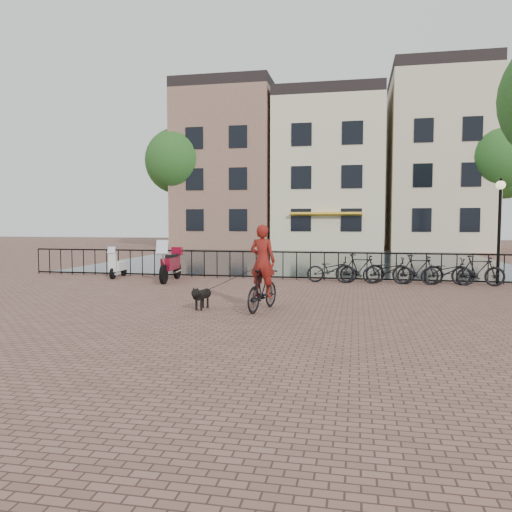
% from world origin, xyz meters
% --- Properties ---
extents(ground, '(100.00, 100.00, 0.00)m').
position_xyz_m(ground, '(0.00, 0.00, 0.00)').
color(ground, brown).
rests_on(ground, ground).
extents(canal_water, '(20.00, 20.00, 0.00)m').
position_xyz_m(canal_water, '(0.00, 17.30, 0.00)').
color(canal_water, black).
rests_on(canal_water, ground).
extents(railing, '(20.00, 0.05, 1.02)m').
position_xyz_m(railing, '(0.00, 8.00, 0.50)').
color(railing, black).
rests_on(railing, ground).
extents(canal_house_left, '(7.50, 9.00, 12.80)m').
position_xyz_m(canal_house_left, '(-7.50, 30.00, 6.40)').
color(canal_house_left, '#7E5D49').
rests_on(canal_house_left, ground).
extents(canal_house_mid, '(8.00, 9.50, 11.80)m').
position_xyz_m(canal_house_mid, '(0.50, 30.00, 5.90)').
color(canal_house_mid, beige).
rests_on(canal_house_mid, ground).
extents(canal_house_right, '(7.00, 9.00, 13.30)m').
position_xyz_m(canal_house_right, '(8.50, 30.00, 6.65)').
color(canal_house_right, beige).
rests_on(canal_house_right, ground).
extents(tree_far_left, '(5.04, 5.04, 9.27)m').
position_xyz_m(tree_far_left, '(-11.00, 27.00, 6.73)').
color(tree_far_left, black).
rests_on(tree_far_left, ground).
extents(tree_far_right, '(4.76, 4.76, 8.76)m').
position_xyz_m(tree_far_right, '(12.00, 27.00, 6.35)').
color(tree_far_right, black).
rests_on(tree_far_right, ground).
extents(lamp_post, '(0.30, 0.30, 3.45)m').
position_xyz_m(lamp_post, '(7.20, 7.60, 2.38)').
color(lamp_post, black).
rests_on(lamp_post, ground).
extents(cyclist, '(0.88, 1.82, 2.39)m').
position_xyz_m(cyclist, '(0.45, 1.57, 0.91)').
color(cyclist, black).
rests_on(cyclist, ground).
extents(dog, '(0.37, 0.87, 0.57)m').
position_xyz_m(dog, '(-1.02, 1.47, 0.28)').
color(dog, black).
rests_on(dog, ground).
extents(motorcycle, '(0.66, 2.17, 1.52)m').
position_xyz_m(motorcycle, '(-3.82, 6.66, 0.76)').
color(motorcycle, maroon).
rests_on(motorcycle, ground).
extents(scooter, '(0.47, 1.34, 1.22)m').
position_xyz_m(scooter, '(-6.18, 7.34, 0.61)').
color(scooter, silver).
rests_on(scooter, ground).
extents(parked_bike_0, '(1.75, 0.71, 0.90)m').
position_xyz_m(parked_bike_0, '(1.80, 7.40, 0.45)').
color(parked_bike_0, black).
rests_on(parked_bike_0, ground).
extents(parked_bike_1, '(1.71, 0.66, 1.00)m').
position_xyz_m(parked_bike_1, '(2.75, 7.40, 0.50)').
color(parked_bike_1, black).
rests_on(parked_bike_1, ground).
extents(parked_bike_2, '(1.75, 0.71, 0.90)m').
position_xyz_m(parked_bike_2, '(3.70, 7.40, 0.45)').
color(parked_bike_2, black).
rests_on(parked_bike_2, ground).
extents(parked_bike_3, '(1.68, 0.53, 1.00)m').
position_xyz_m(parked_bike_3, '(4.65, 7.40, 0.50)').
color(parked_bike_3, black).
rests_on(parked_bike_3, ground).
extents(parked_bike_4, '(1.74, 0.66, 0.90)m').
position_xyz_m(parked_bike_4, '(5.60, 7.40, 0.45)').
color(parked_bike_4, black).
rests_on(parked_bike_4, ground).
extents(parked_bike_5, '(1.68, 0.53, 1.00)m').
position_xyz_m(parked_bike_5, '(6.55, 7.40, 0.50)').
color(parked_bike_5, black).
rests_on(parked_bike_5, ground).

